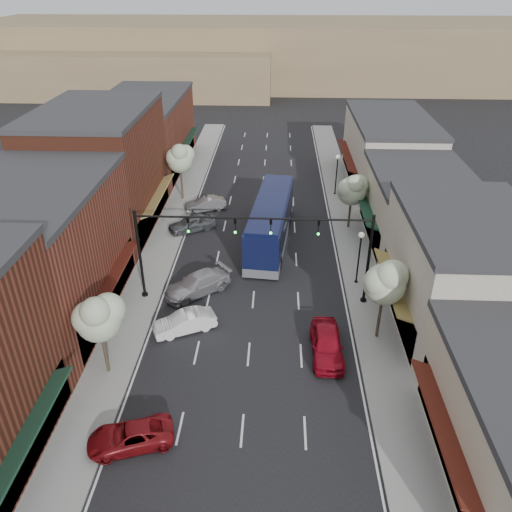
# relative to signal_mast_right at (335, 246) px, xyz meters

# --- Properties ---
(ground) EXTENTS (160.00, 160.00, 0.00)m
(ground) POSITION_rel_signal_mast_right_xyz_m (-5.62, -8.00, -4.62)
(ground) COLOR black
(ground) RESTS_ON ground
(sidewalk_left) EXTENTS (2.80, 73.00, 0.15)m
(sidewalk_left) POSITION_rel_signal_mast_right_xyz_m (-14.02, 10.50, -4.55)
(sidewalk_left) COLOR gray
(sidewalk_left) RESTS_ON ground
(sidewalk_right) EXTENTS (2.80, 73.00, 0.15)m
(sidewalk_right) POSITION_rel_signal_mast_right_xyz_m (2.78, 10.50, -4.55)
(sidewalk_right) COLOR gray
(sidewalk_right) RESTS_ON ground
(curb_left) EXTENTS (0.25, 73.00, 0.17)m
(curb_left) POSITION_rel_signal_mast_right_xyz_m (-12.62, 10.50, -4.55)
(curb_left) COLOR gray
(curb_left) RESTS_ON ground
(curb_right) EXTENTS (0.25, 73.00, 0.17)m
(curb_right) POSITION_rel_signal_mast_right_xyz_m (1.38, 10.50, -4.55)
(curb_right) COLOR gray
(curb_right) RESTS_ON ground
(bldg_left_midnear) EXTENTS (10.14, 14.10, 9.40)m
(bldg_left_midnear) POSITION_rel_signal_mast_right_xyz_m (-19.85, -2.00, 0.03)
(bldg_left_midnear) COLOR brown
(bldg_left_midnear) RESTS_ON ground
(bldg_left_midfar) EXTENTS (10.14, 14.10, 10.90)m
(bldg_left_midfar) POSITION_rel_signal_mast_right_xyz_m (-19.86, 12.00, 0.78)
(bldg_left_midfar) COLOR #5F2A1B
(bldg_left_midfar) RESTS_ON ground
(bldg_left_far) EXTENTS (10.14, 18.10, 8.40)m
(bldg_left_far) POSITION_rel_signal_mast_right_xyz_m (-19.84, 28.00, -0.46)
(bldg_left_far) COLOR brown
(bldg_left_far) RESTS_ON ground
(bldg_right_midnear) EXTENTS (9.14, 12.10, 7.90)m
(bldg_right_midnear) POSITION_rel_signal_mast_right_xyz_m (8.10, -2.00, -0.72)
(bldg_right_midnear) COLOR beige
(bldg_right_midnear) RESTS_ON ground
(bldg_right_midfar) EXTENTS (9.14, 12.10, 6.40)m
(bldg_right_midfar) POSITION_rel_signal_mast_right_xyz_m (8.08, 10.00, -1.46)
(bldg_right_midfar) COLOR #B3A98E
(bldg_right_midfar) RESTS_ON ground
(bldg_right_far) EXTENTS (9.14, 16.10, 7.40)m
(bldg_right_far) POSITION_rel_signal_mast_right_xyz_m (8.09, 24.00, -0.96)
(bldg_right_far) COLOR beige
(bldg_right_far) RESTS_ON ground
(hill_far) EXTENTS (120.00, 30.00, 12.00)m
(hill_far) POSITION_rel_signal_mast_right_xyz_m (-5.62, 82.00, 1.38)
(hill_far) COLOR #7A6647
(hill_far) RESTS_ON ground
(hill_near) EXTENTS (50.00, 20.00, 8.00)m
(hill_near) POSITION_rel_signal_mast_right_xyz_m (-30.62, 70.00, -0.62)
(hill_near) COLOR #7A6647
(hill_near) RESTS_ON ground
(signal_mast_right) EXTENTS (8.22, 0.46, 7.00)m
(signal_mast_right) POSITION_rel_signal_mast_right_xyz_m (0.00, 0.00, 0.00)
(signal_mast_right) COLOR black
(signal_mast_right) RESTS_ON ground
(signal_mast_left) EXTENTS (8.22, 0.46, 7.00)m
(signal_mast_left) POSITION_rel_signal_mast_right_xyz_m (-11.24, 0.00, 0.00)
(signal_mast_left) COLOR black
(signal_mast_left) RESTS_ON ground
(tree_right_near) EXTENTS (2.85, 2.65, 5.95)m
(tree_right_near) POSITION_rel_signal_mast_right_xyz_m (2.73, -4.05, -0.17)
(tree_right_near) COLOR #47382B
(tree_right_near) RESTS_ON ground
(tree_right_far) EXTENTS (2.85, 2.65, 5.43)m
(tree_right_far) POSITION_rel_signal_mast_right_xyz_m (2.73, 11.95, -0.63)
(tree_right_far) COLOR #47382B
(tree_right_far) RESTS_ON ground
(tree_left_near) EXTENTS (2.85, 2.65, 5.69)m
(tree_left_near) POSITION_rel_signal_mast_right_xyz_m (-13.87, -8.05, -0.40)
(tree_left_near) COLOR #47382B
(tree_left_near) RESTS_ON ground
(tree_left_far) EXTENTS (2.85, 2.65, 6.13)m
(tree_left_far) POSITION_rel_signal_mast_right_xyz_m (-13.87, 17.95, -0.02)
(tree_left_far) COLOR #47382B
(tree_left_far) RESTS_ON ground
(lamp_post_near) EXTENTS (0.44, 0.44, 4.44)m
(lamp_post_near) POSITION_rel_signal_mast_right_xyz_m (2.18, 2.50, -1.62)
(lamp_post_near) COLOR black
(lamp_post_near) RESTS_ON ground
(lamp_post_far) EXTENTS (0.44, 0.44, 4.44)m
(lamp_post_far) POSITION_rel_signal_mast_right_xyz_m (2.18, 20.00, -1.62)
(lamp_post_far) COLOR black
(lamp_post_far) RESTS_ON ground
(coach_bus) EXTENTS (4.16, 13.21, 3.97)m
(coach_bus) POSITION_rel_signal_mast_right_xyz_m (-4.53, 8.99, -2.57)
(coach_bus) COLOR #0D1236
(coach_bus) RESTS_ON ground
(red_hatchback) EXTENTS (1.99, 4.86, 1.65)m
(red_hatchback) POSITION_rel_signal_mast_right_xyz_m (-0.75, -5.78, -3.80)
(red_hatchback) COLOR maroon
(red_hatchback) RESTS_ON ground
(parked_car_a) EXTENTS (4.73, 3.18, 1.20)m
(parked_car_a) POSITION_rel_signal_mast_right_xyz_m (-11.18, -13.12, -4.02)
(parked_car_a) COLOR maroon
(parked_car_a) RESTS_ON ground
(parked_car_b) EXTENTS (4.36, 3.08, 1.37)m
(parked_car_b) POSITION_rel_signal_mast_right_xyz_m (-10.00, -3.80, -3.94)
(parked_car_b) COLOR white
(parked_car_b) RESTS_ON ground
(parked_car_c) EXTENTS (5.35, 4.96, 1.51)m
(parked_car_c) POSITION_rel_signal_mast_right_xyz_m (-9.82, 0.78, -3.87)
(parked_car_c) COLOR #A6A6AB
(parked_car_c) RESTS_ON ground
(parked_car_d) EXTENTS (4.64, 3.73, 1.48)m
(parked_car_d) POSITION_rel_signal_mast_right_xyz_m (-11.82, 10.93, -3.88)
(parked_car_d) COLOR #53565A
(parked_car_d) RESTS_ON ground
(parked_car_e) EXTENTS (4.31, 2.81, 1.34)m
(parked_car_e) POSITION_rel_signal_mast_right_xyz_m (-11.17, 15.43, -3.95)
(parked_car_e) COLOR #949499
(parked_car_e) RESTS_ON ground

